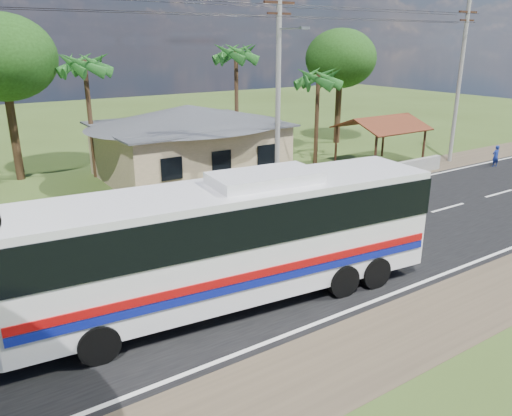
{
  "coord_description": "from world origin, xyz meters",
  "views": [
    {
      "loc": [
        -12.34,
        -14.54,
        8.03
      ],
      "look_at": [
        -2.01,
        1.0,
        1.77
      ],
      "focal_mm": 35.0,
      "sensor_mm": 36.0,
      "label": 1
    }
  ],
  "objects_px": {
    "person": "(496,156)",
    "waiting_shed": "(381,125)",
    "coach_bus": "(233,233)",
    "motorcycle": "(296,177)"
  },
  "relations": [
    {
      "from": "waiting_shed",
      "to": "person",
      "type": "bearing_deg",
      "value": -37.52
    },
    {
      "from": "coach_bus",
      "to": "person",
      "type": "height_order",
      "value": "coach_bus"
    },
    {
      "from": "coach_bus",
      "to": "motorcycle",
      "type": "xyz_separation_m",
      "value": [
        10.34,
        9.95,
        -1.98
      ]
    },
    {
      "from": "waiting_shed",
      "to": "coach_bus",
      "type": "bearing_deg",
      "value": -149.31
    },
    {
      "from": "waiting_shed",
      "to": "person",
      "type": "height_order",
      "value": "waiting_shed"
    },
    {
      "from": "motorcycle",
      "to": "person",
      "type": "height_order",
      "value": "person"
    },
    {
      "from": "coach_bus",
      "to": "person",
      "type": "xyz_separation_m",
      "value": [
        24.09,
        5.98,
        -1.67
      ]
    },
    {
      "from": "waiting_shed",
      "to": "coach_bus",
      "type": "xyz_separation_m",
      "value": [
        -17.98,
        -10.67,
        -0.33
      ]
    },
    {
      "from": "person",
      "to": "waiting_shed",
      "type": "bearing_deg",
      "value": -27.27
    },
    {
      "from": "coach_bus",
      "to": "motorcycle",
      "type": "bearing_deg",
      "value": 50.01
    }
  ]
}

